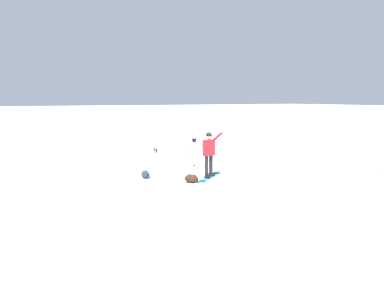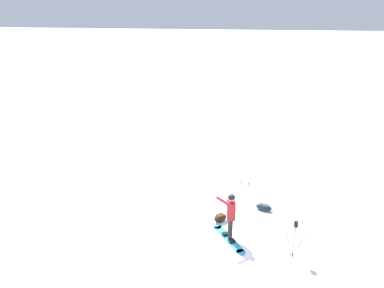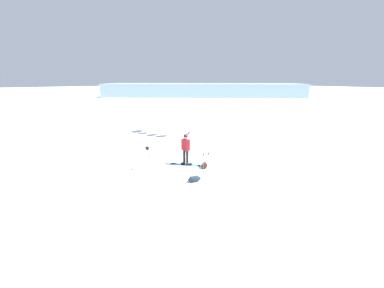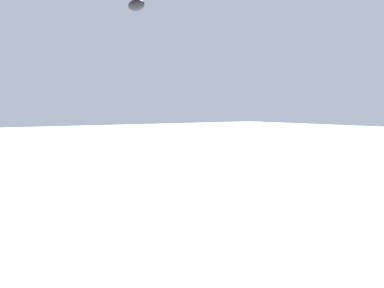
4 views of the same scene
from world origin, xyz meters
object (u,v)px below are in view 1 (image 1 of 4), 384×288
Objects in this scene: gear_bag_small at (145,174)px; ski_poles at (156,160)px; camera_tripod at (194,146)px; snowboarder at (209,150)px; gear_bag_large at (191,179)px; snowboard at (210,177)px.

gear_bag_small is 1.00m from ski_poles.
snowboarder is at bearing 166.38° from camera_tripod.
camera_tripod is 1.84× the size of gear_bag_small.
gear_bag_large is 0.49× the size of ski_poles.
snowboarder is at bearing -117.36° from gear_bag_small.
gear_bag_large is 1.89m from gear_bag_small.
ski_poles is (-0.75, -0.11, 0.66)m from gear_bag_small.
ski_poles reaches higher than gear_bag_large.
snowboarder is 2.02m from ski_poles.
snowboard is 1.08m from gear_bag_large.
ski_poles is at bearing -171.58° from gear_bag_small.
camera_tripod is at bearing -70.19° from gear_bag_small.
gear_bag_small is (-0.93, 2.58, -0.76)m from camera_tripod.
gear_bag_large is at bearing 112.64° from snowboard.
gear_bag_large reaches higher than gear_bag_small.
camera_tripod reaches higher than snowboard.
snowboarder is 2.55× the size of gear_bag_small.
snowboard is 2.16m from ski_poles.
gear_bag_small reaches higher than snowboard.
snowboard is 2.27m from camera_tripod.
gear_bag_large is (-0.45, 0.98, -0.88)m from snowboarder.
gear_bag_small is at bearing 109.81° from camera_tripod.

